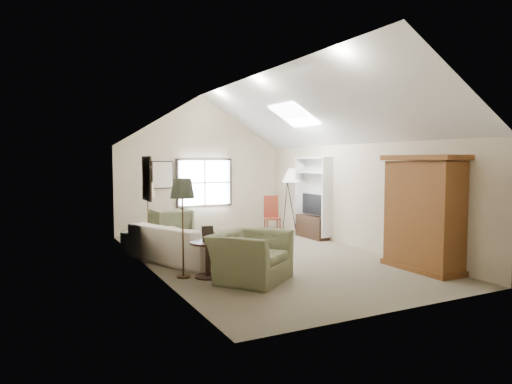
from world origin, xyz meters
name	(u,v)px	position (x,y,z in m)	size (l,w,h in m)	color
room_shell	(264,109)	(0.00, 0.00, 3.21)	(5.01, 8.01, 4.00)	#655C48
window	(205,183)	(0.10, 3.96, 1.45)	(1.72, 0.08, 1.42)	black
skylight	(294,115)	(1.30, 0.90, 3.22)	(0.80, 1.20, 0.52)	white
wall_art	(155,177)	(-1.88, 1.94, 1.73)	(1.97, 3.71, 0.88)	black
armoire	(423,213)	(2.18, -2.40, 1.10)	(0.60, 1.50, 2.20)	brown
tv_alcove	(313,196)	(2.34, 1.60, 1.15)	(0.32, 1.30, 2.10)	white
media_console	(312,227)	(2.32, 1.60, 0.30)	(0.34, 1.18, 0.60)	#382316
tv_panel	(312,204)	(2.32, 1.60, 0.92)	(0.05, 0.90, 0.55)	black
sofa	(176,243)	(-1.81, 0.53, 0.38)	(2.61, 1.02, 0.76)	silver
armchair_near	(251,256)	(-1.12, -1.60, 0.43)	(1.31, 1.14, 0.85)	#696C4B
armchair_far	(171,225)	(-1.28, 2.75, 0.43)	(0.92, 0.95, 0.86)	#606345
coffee_table	(213,248)	(-1.11, 0.23, 0.25)	(0.99, 0.55, 0.51)	#3D2819
bowl	(213,235)	(-1.11, 0.23, 0.54)	(0.24, 0.24, 0.06)	#341B15
side_table	(208,259)	(-1.71, -1.07, 0.33)	(0.65, 0.65, 0.65)	#371D16
side_chair	(272,215)	(1.64, 2.61, 0.55)	(0.43, 0.43, 1.10)	maroon
tripod_lamp	(292,201)	(2.20, 2.47, 0.95)	(0.55, 0.55, 1.90)	white
dark_lamp	(183,227)	(-2.11, -0.87, 0.91)	(0.44, 0.44, 1.82)	#262C1F
tan_lamp	(148,216)	(-2.11, 1.73, 0.82)	(0.33, 0.33, 1.64)	tan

